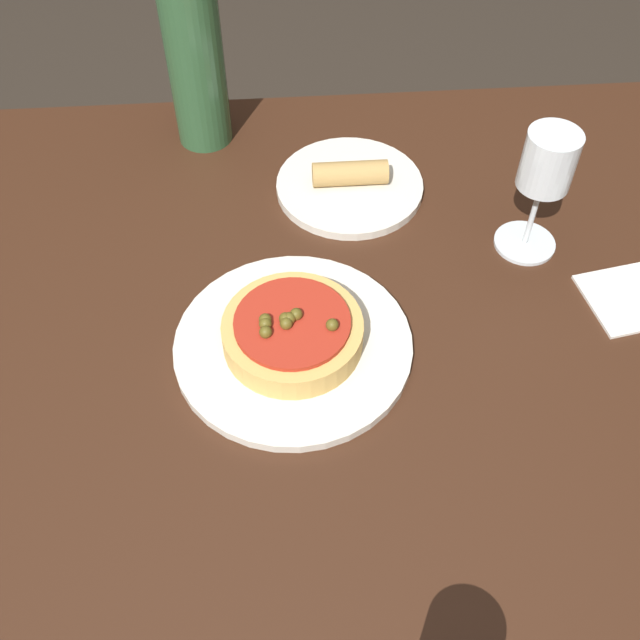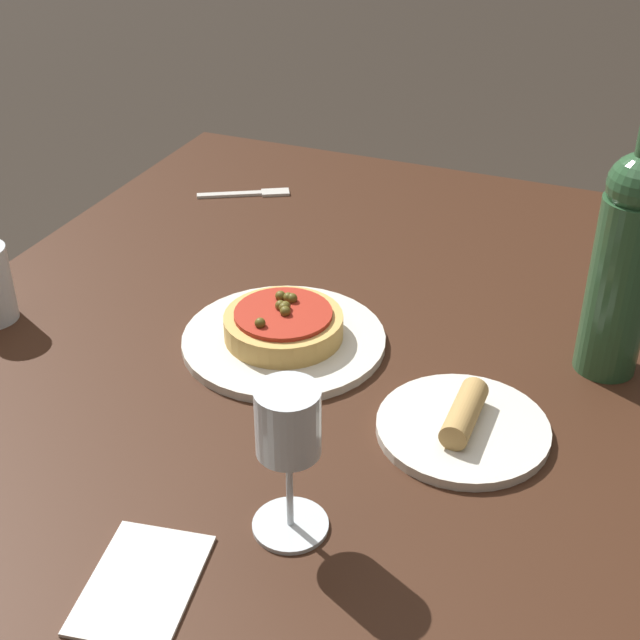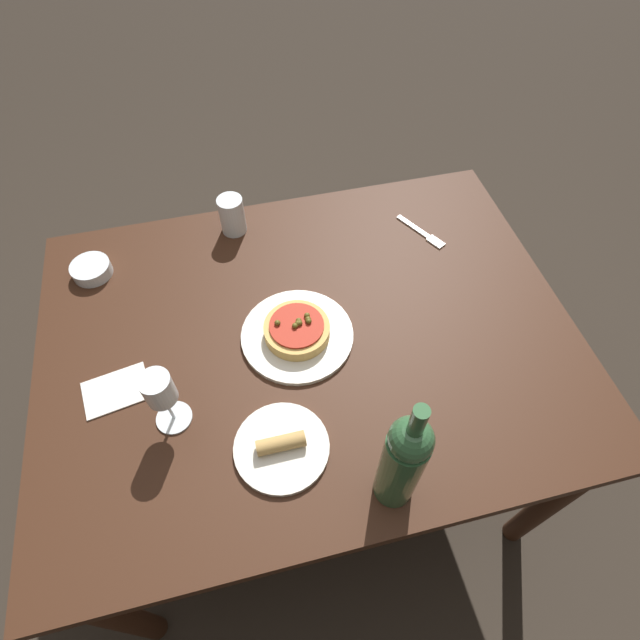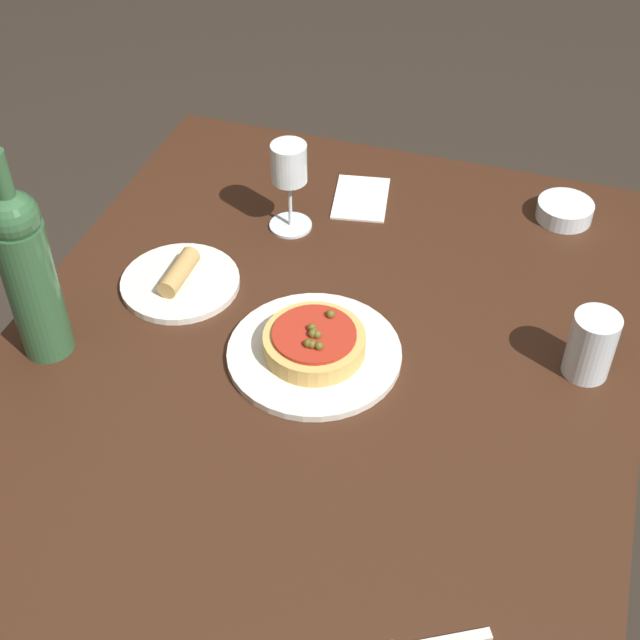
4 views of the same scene
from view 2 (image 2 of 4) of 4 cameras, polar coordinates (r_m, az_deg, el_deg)
name	(u,v)px [view 2 (image 2 of 4)]	position (r m, az deg, el deg)	size (l,w,h in m)	color
dining_table	(294,388)	(1.25, -1.68, -4.34)	(1.27, 0.97, 0.76)	#381E11
dinner_plate	(283,340)	(1.17, -2.37, -1.27)	(0.27, 0.27, 0.01)	silver
pizza	(283,324)	(1.16, -2.40, -0.25)	(0.16, 0.16, 0.05)	tan
wine_glass	(288,433)	(0.83, -2.04, -7.25)	(0.08, 0.08, 0.17)	silver
wine_bottle	(625,261)	(1.11, 18.92, 3.61)	(0.08, 0.08, 0.35)	#2D5633
fork	(250,194)	(1.60, -4.51, 8.07)	(0.10, 0.15, 0.00)	beige
side_plate	(463,426)	(1.03, 9.14, -6.69)	(0.20, 0.20, 0.04)	silver
paper_napkin	(142,584)	(0.88, -11.33, -16.22)	(0.16, 0.12, 0.00)	silver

